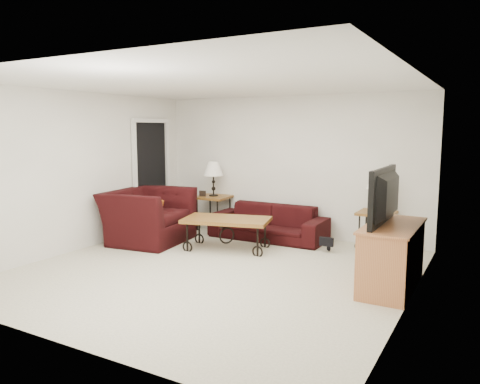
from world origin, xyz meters
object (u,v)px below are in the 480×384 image
lamp_right (378,193)px  lamp_left (213,179)px  sofa (268,222)px  armchair (148,216)px  tv_stand (392,256)px  side_table_right (376,231)px  backpack (329,238)px  coffee_table (227,234)px  television (393,196)px  side_table_left (214,213)px

lamp_right → lamp_left: bearing=180.0°
sofa → armchair: (-1.70, -1.18, 0.15)m
armchair → tv_stand: bearing=-102.5°
side_table_right → tv_stand: size_ratio=0.47×
lamp_right → backpack: bearing=-144.1°
sofa → lamp_right: size_ratio=3.31×
side_table_right → tv_stand: bearing=-71.3°
lamp_left → armchair: lamp_left is taller
lamp_right → armchair: (-3.52, -1.36, -0.48)m
sofa → coffee_table: (-0.27, -0.96, -0.04)m
side_table_right → television: television is taller
tv_stand → backpack: (-1.21, 1.28, -0.18)m
coffee_table → armchair: armchair is taller
tv_stand → side_table_right: bearing=108.7°
side_table_left → television: size_ratio=0.55×
side_table_left → lamp_left: 0.65m
sofa → tv_stand: tv_stand is taller
sofa → side_table_left: size_ratio=3.12×
sofa → television: bearing=-33.0°
lamp_right → armchair: 3.80m
sofa → lamp_left: size_ratio=3.12×
lamp_right → backpack: (-0.62, -0.45, -0.71)m
lamp_right → coffee_table: 2.47m
tv_stand → backpack: size_ratio=3.05×
side_table_right → armchair: 3.77m
side_table_left → television: 4.10m
side_table_right → lamp_right: size_ratio=1.00×
sofa → backpack: (1.20, -0.27, -0.08)m
backpack → lamp_left: bearing=-165.6°
lamp_right → side_table_left: bearing=180.0°
side_table_right → lamp_left: 3.14m
television → side_table_left: bearing=-115.5°
tv_stand → television: size_ratio=1.12×
lamp_right → backpack: size_ratio=1.43×
sofa → tv_stand: bearing=-32.8°
tv_stand → coffee_table: bearing=167.5°
side_table_left → tv_stand: bearing=-25.4°
lamp_right → armchair: lamp_right is taller
tv_stand → lamp_left: bearing=154.6°
lamp_left → coffee_table: 1.67m
tv_stand → backpack: tv_stand is taller
armchair → backpack: 3.04m
coffee_table → backpack: (1.46, 0.69, -0.04)m
tv_stand → lamp_right: bearing=108.7°
coffee_table → television: (2.65, -0.59, 0.87)m
coffee_table → backpack: size_ratio=3.14×
coffee_table → tv_stand: 2.74m
armchair → coffee_table: bearing=-88.8°
sofa → side_table_right: size_ratio=3.31×
lamp_left → backpack: bearing=-10.5°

